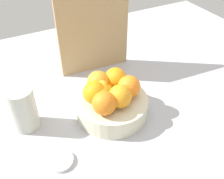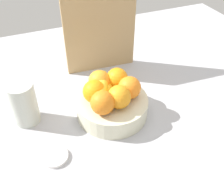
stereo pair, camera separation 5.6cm
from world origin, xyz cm
name	(u,v)px [view 2 (the right image)]	position (x,y,z in cm)	size (l,w,h in cm)	color
ground_plane	(115,112)	(0.00, 0.00, -1.50)	(180.00, 140.00, 3.00)	#AAABB1
fruit_bowl	(112,106)	(-1.87, -1.49, 3.18)	(23.57, 23.57, 6.37)	beige
orange_front_left	(119,97)	(-1.05, -5.29, 10.08)	(7.42, 7.42, 7.42)	orange
orange_front_right	(129,88)	(3.77, -2.41, 10.08)	(7.42, 7.42, 7.42)	orange
orange_center	(117,79)	(2.00, 3.50, 10.08)	(7.42, 7.42, 7.42)	orange
orange_back_left	(100,81)	(-3.88, 4.45, 10.08)	(7.42, 7.42, 7.42)	orange
orange_back_right	(95,92)	(-7.20, -0.17, 10.08)	(7.42, 7.42, 7.42)	orange
orange_top_stack	(103,103)	(-6.69, -5.86, 10.08)	(7.42, 7.42, 7.42)	orange
banana_bunch	(103,89)	(-4.05, 0.85, 9.47)	(15.11, 16.95, 6.20)	yellow
cutting_board	(100,28)	(4.49, 26.16, 18.00)	(28.00, 1.80, 36.00)	tan
thermos_tumbler	(24,103)	(-28.53, 6.05, 7.26)	(8.18, 8.18, 14.53)	beige
jar_lid	(55,157)	(-23.69, -12.15, 0.52)	(7.46, 7.46, 1.04)	white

